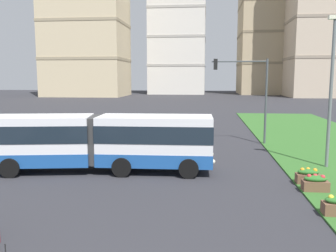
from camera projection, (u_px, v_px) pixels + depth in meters
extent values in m
cube|color=white|center=(156.00, 140.00, 19.10)|extent=(6.07, 2.67, 2.55)
cube|color=#1E519E|center=(156.00, 157.00, 19.23)|extent=(6.09, 2.69, 0.70)
cube|color=#19232D|center=(156.00, 132.00, 19.05)|extent=(6.11, 2.71, 0.90)
cube|color=white|center=(42.00, 140.00, 19.17)|extent=(5.53, 3.29, 2.55)
cube|color=#1E519E|center=(43.00, 156.00, 19.29)|extent=(5.55, 3.31, 0.70)
cube|color=#19232D|center=(42.00, 132.00, 19.11)|extent=(5.58, 3.34, 0.90)
cylinder|color=#383838|center=(100.00, 139.00, 19.33)|extent=(2.40, 2.40, 2.45)
cylinder|color=black|center=(190.00, 158.00, 20.37)|extent=(1.01, 0.31, 1.00)
cylinder|color=black|center=(189.00, 169.00, 17.90)|extent=(1.01, 0.31, 1.00)
cylinder|color=black|center=(130.00, 157.00, 20.62)|extent=(1.01, 0.31, 1.00)
cylinder|color=black|center=(122.00, 167.00, 18.16)|extent=(1.01, 0.31, 1.00)
cylinder|color=black|center=(26.00, 157.00, 20.50)|extent=(1.03, 0.43, 1.00)
cylinder|color=black|center=(10.00, 168.00, 18.03)|extent=(1.03, 0.43, 1.00)
sphere|color=#F9EFC6|center=(211.00, 154.00, 19.89)|extent=(0.24, 0.24, 0.24)
sphere|color=#F9EFC6|center=(213.00, 162.00, 18.11)|extent=(0.24, 0.24, 0.24)
cube|color=#19234C|center=(118.00, 127.00, 32.20)|extent=(4.41, 1.83, 0.80)
cube|color=black|center=(116.00, 119.00, 32.12)|extent=(2.39, 1.69, 0.60)
cylinder|color=black|center=(136.00, 129.00, 32.96)|extent=(0.64, 0.22, 0.64)
cylinder|color=black|center=(132.00, 132.00, 31.18)|extent=(0.64, 0.22, 0.64)
cylinder|color=black|center=(104.00, 128.00, 33.29)|extent=(0.64, 0.22, 0.64)
cylinder|color=black|center=(98.00, 131.00, 31.52)|extent=(0.64, 0.22, 0.64)
cylinder|color=black|center=(6.00, 252.00, 8.77)|extent=(0.03, 0.03, 0.40)
sphere|color=yellow|center=(331.00, 197.00, 12.97)|extent=(0.20, 0.20, 0.20)
cube|color=brown|center=(315.00, 186.00, 15.75)|extent=(1.10, 0.56, 0.44)
ellipsoid|color=#2D6B28|center=(316.00, 179.00, 15.71)|extent=(0.99, 0.50, 0.28)
sphere|color=red|center=(309.00, 176.00, 15.73)|extent=(0.20, 0.20, 0.20)
sphere|color=red|center=(315.00, 176.00, 15.78)|extent=(0.20, 0.20, 0.20)
sphere|color=red|center=(323.00, 177.00, 15.61)|extent=(0.20, 0.20, 0.20)
cube|color=brown|center=(308.00, 178.00, 16.87)|extent=(1.10, 0.56, 0.44)
ellipsoid|color=#2D6B28|center=(308.00, 172.00, 16.82)|extent=(0.99, 0.50, 0.28)
sphere|color=orange|center=(302.00, 170.00, 16.84)|extent=(0.20, 0.20, 0.20)
sphere|color=orange|center=(308.00, 169.00, 16.89)|extent=(0.20, 0.20, 0.20)
sphere|color=orange|center=(315.00, 170.00, 16.72)|extent=(0.20, 0.20, 0.20)
cylinder|color=#474C51|center=(266.00, 102.00, 26.64)|extent=(0.16, 0.16, 6.39)
cylinder|color=#474C51|center=(239.00, 61.00, 26.44)|extent=(4.07, 0.10, 0.10)
cube|color=black|center=(216.00, 64.00, 26.65)|extent=(0.28, 0.28, 0.80)
sphere|color=red|center=(216.00, 61.00, 26.62)|extent=(0.16, 0.16, 0.16)
sphere|color=yellow|center=(216.00, 64.00, 26.65)|extent=(0.16, 0.16, 0.16)
sphere|color=green|center=(215.00, 68.00, 26.69)|extent=(0.16, 0.16, 0.16)
cylinder|color=slate|center=(331.00, 96.00, 19.46)|extent=(0.18, 0.18, 8.08)
cube|color=white|center=(335.00, 17.00, 18.89)|extent=(0.70, 0.28, 0.20)
cube|color=beige|center=(85.00, 7.00, 94.07)|extent=(20.54, 16.29, 46.66)
cube|color=#9C8D6E|center=(87.00, 60.00, 95.92)|extent=(20.74, 16.49, 0.70)
cube|color=#9C8D6E|center=(86.00, 24.00, 94.65)|extent=(20.74, 16.49, 0.70)
cube|color=silver|center=(178.00, 27.00, 110.21)|extent=(16.57, 19.05, 40.73)
cube|color=#A4A099|center=(178.00, 66.00, 111.82)|extent=(16.77, 19.25, 0.70)
cube|color=#A4A099|center=(178.00, 39.00, 110.71)|extent=(16.77, 19.25, 0.70)
cube|color=#A4A099|center=(178.00, 12.00, 109.61)|extent=(16.77, 19.25, 0.70)
cube|color=tan|center=(273.00, 21.00, 106.46)|extent=(19.34, 19.04, 43.01)
cube|color=#85765B|center=(272.00, 64.00, 108.16)|extent=(19.54, 19.24, 0.70)
cube|color=#85765B|center=(273.00, 35.00, 106.99)|extent=(19.54, 19.24, 0.70)
cube|color=#85765B|center=(274.00, 5.00, 105.83)|extent=(19.54, 19.24, 0.70)
cube|color=#C6B299|center=(323.00, 2.00, 89.42)|extent=(15.74, 14.85, 47.26)
cube|color=gray|center=(320.00, 58.00, 91.29)|extent=(15.94, 15.05, 0.70)
cube|color=gray|center=(322.00, 20.00, 90.01)|extent=(15.94, 15.05, 0.70)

